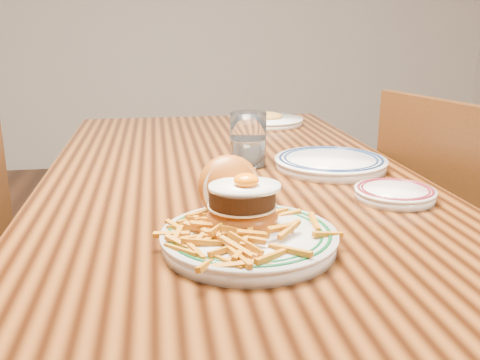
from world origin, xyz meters
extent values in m
cube|color=black|center=(0.00, 0.00, 0.72)|extent=(0.85, 1.60, 0.05)
cylinder|color=black|center=(-0.36, 0.74, 0.35)|extent=(0.07, 0.07, 0.70)
cylinder|color=black|center=(0.36, 0.74, 0.35)|extent=(0.07, 0.07, 0.70)
cube|color=#3D1E0C|center=(0.50, -0.04, 0.69)|extent=(0.13, 0.42, 0.46)
cylinder|color=#3D1E0C|center=(0.81, 0.23, 0.21)|extent=(0.04, 0.04, 0.42)
cylinder|color=#3D1E0C|center=(0.46, 0.14, 0.21)|extent=(0.04, 0.04, 0.42)
cylinder|color=white|center=(-0.03, -0.43, 0.76)|extent=(0.27, 0.27, 0.02)
cylinder|color=white|center=(-0.03, -0.43, 0.77)|extent=(0.27, 0.27, 0.01)
torus|color=#0C4720|center=(-0.03, -0.43, 0.78)|extent=(0.25, 0.25, 0.01)
torus|color=#0C4720|center=(-0.03, -0.43, 0.78)|extent=(0.23, 0.23, 0.01)
ellipsoid|color=#994613|center=(-0.04, -0.40, 0.79)|extent=(0.11, 0.11, 0.05)
cylinder|color=#DEB98B|center=(-0.04, -0.40, 0.81)|extent=(0.11, 0.11, 0.00)
cylinder|color=black|center=(-0.04, -0.40, 0.82)|extent=(0.11, 0.11, 0.03)
ellipsoid|color=white|center=(-0.03, -0.40, 0.84)|extent=(0.11, 0.09, 0.01)
ellipsoid|color=#FF6E05|center=(-0.03, -0.41, 0.85)|extent=(0.04, 0.04, 0.02)
ellipsoid|color=#994613|center=(-0.05, -0.34, 0.82)|extent=(0.12, 0.11, 0.12)
cylinder|color=#DEB98B|center=(-0.05, -0.35, 0.82)|extent=(0.10, 0.05, 0.10)
cylinder|color=white|center=(0.29, -0.25, 0.76)|extent=(0.15, 0.15, 0.02)
cylinder|color=white|center=(0.29, -0.25, 0.77)|extent=(0.16, 0.16, 0.01)
torus|color=maroon|center=(0.29, -0.25, 0.77)|extent=(0.15, 0.15, 0.01)
torus|color=maroon|center=(0.29, -0.25, 0.77)|extent=(0.13, 0.13, 0.01)
cube|color=silver|center=(0.31, -0.24, 0.77)|extent=(0.09, 0.07, 0.00)
cylinder|color=white|center=(0.24, 0.00, 0.76)|extent=(0.26, 0.26, 0.02)
cylinder|color=white|center=(0.24, 0.00, 0.77)|extent=(0.27, 0.27, 0.01)
torus|color=#0D1F45|center=(0.24, 0.00, 0.78)|extent=(0.25, 0.25, 0.01)
torus|color=#0D1F45|center=(0.24, 0.00, 0.78)|extent=(0.22, 0.22, 0.01)
cylinder|color=white|center=(0.05, 0.06, 0.82)|extent=(0.09, 0.09, 0.13)
cylinder|color=silver|center=(0.05, 0.06, 0.78)|extent=(0.07, 0.07, 0.06)
cylinder|color=white|center=(0.21, 0.59, 0.76)|extent=(0.24, 0.24, 0.02)
cylinder|color=white|center=(0.21, 0.59, 0.77)|extent=(0.25, 0.25, 0.01)
ellipsoid|color=#BD7A36|center=(0.21, 0.59, 0.78)|extent=(0.11, 0.09, 0.03)
camera|label=1|loc=(-0.17, -1.19, 1.08)|focal=40.00mm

